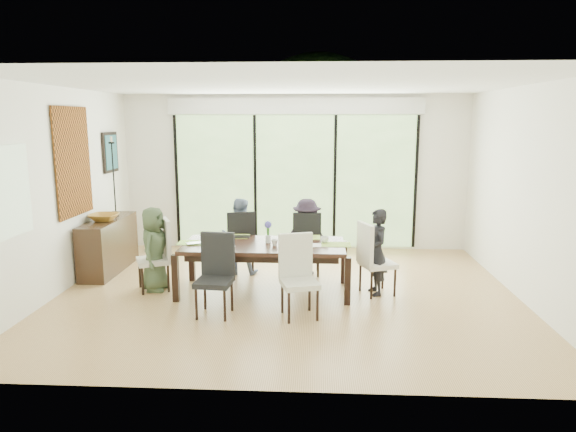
# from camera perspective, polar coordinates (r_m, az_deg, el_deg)

# --- Properties ---
(floor) EXTENTS (6.00, 5.00, 0.01)m
(floor) POSITION_cam_1_polar(r_m,az_deg,el_deg) (6.89, -0.11, -8.63)
(floor) COLOR #9C6D3E
(floor) RESTS_ON ground
(ceiling) EXTENTS (6.00, 5.00, 0.01)m
(ceiling) POSITION_cam_1_polar(r_m,az_deg,el_deg) (6.52, -0.12, 14.48)
(ceiling) COLOR white
(ceiling) RESTS_ON wall_back
(wall_back) EXTENTS (6.00, 0.02, 2.70)m
(wall_back) POSITION_cam_1_polar(r_m,az_deg,el_deg) (9.06, 0.78, 4.83)
(wall_back) COLOR white
(wall_back) RESTS_ON floor
(wall_front) EXTENTS (6.00, 0.02, 2.70)m
(wall_front) POSITION_cam_1_polar(r_m,az_deg,el_deg) (4.11, -2.10, -2.33)
(wall_front) COLOR silver
(wall_front) RESTS_ON floor
(wall_left) EXTENTS (0.02, 5.00, 2.70)m
(wall_left) POSITION_cam_1_polar(r_m,az_deg,el_deg) (7.38, -24.18, 2.55)
(wall_left) COLOR silver
(wall_left) RESTS_ON floor
(wall_right) EXTENTS (0.02, 5.00, 2.70)m
(wall_right) POSITION_cam_1_polar(r_m,az_deg,el_deg) (7.07, 25.05, 2.17)
(wall_right) COLOR silver
(wall_right) RESTS_ON floor
(glass_doors) EXTENTS (4.20, 0.02, 2.30)m
(glass_doors) POSITION_cam_1_polar(r_m,az_deg,el_deg) (9.03, 0.77, 3.85)
(glass_doors) COLOR #598C3F
(glass_doors) RESTS_ON wall_back
(blinds_header) EXTENTS (4.40, 0.06, 0.28)m
(blinds_header) POSITION_cam_1_polar(r_m,az_deg,el_deg) (8.96, 0.79, 12.13)
(blinds_header) COLOR white
(blinds_header) RESTS_ON wall_back
(mullion_a) EXTENTS (0.05, 0.04, 2.30)m
(mullion_a) POSITION_cam_1_polar(r_m,az_deg,el_deg) (9.35, -12.23, 3.84)
(mullion_a) COLOR black
(mullion_a) RESTS_ON wall_back
(mullion_b) EXTENTS (0.05, 0.04, 2.30)m
(mullion_b) POSITION_cam_1_polar(r_m,az_deg,el_deg) (9.08, -3.66, 3.87)
(mullion_b) COLOR black
(mullion_b) RESTS_ON wall_back
(mullion_c) EXTENTS (0.05, 0.04, 2.30)m
(mullion_c) POSITION_cam_1_polar(r_m,az_deg,el_deg) (9.02, 5.22, 3.80)
(mullion_c) COLOR black
(mullion_c) RESTS_ON wall_back
(mullion_d) EXTENTS (0.05, 0.04, 2.30)m
(mullion_d) POSITION_cam_1_polar(r_m,az_deg,el_deg) (9.18, 14.00, 3.65)
(mullion_d) COLOR black
(mullion_d) RESTS_ON wall_back
(side_window) EXTENTS (0.02, 0.90, 1.00)m
(side_window) POSITION_cam_1_polar(r_m,az_deg,el_deg) (6.31, -28.90, 2.30)
(side_window) COLOR #8CAD7F
(side_window) RESTS_ON wall_left
(deck) EXTENTS (6.00, 1.80, 0.10)m
(deck) POSITION_cam_1_polar(r_m,az_deg,el_deg) (10.17, 0.97, -2.53)
(deck) COLOR #4F3021
(deck) RESTS_ON ground
(rail_top) EXTENTS (6.00, 0.08, 0.06)m
(rail_top) POSITION_cam_1_polar(r_m,az_deg,el_deg) (10.84, 1.14, 1.53)
(rail_top) COLOR brown
(rail_top) RESTS_ON deck
(foliage_left) EXTENTS (3.20, 3.20, 3.20)m
(foliage_left) POSITION_cam_1_polar(r_m,az_deg,el_deg) (11.92, -7.41, 6.58)
(foliage_left) COLOR #14380F
(foliage_left) RESTS_ON ground
(foliage_mid) EXTENTS (4.00, 4.00, 4.00)m
(foliage_mid) POSITION_cam_1_polar(r_m,az_deg,el_deg) (12.30, 3.31, 8.45)
(foliage_mid) COLOR #14380F
(foliage_mid) RESTS_ON ground
(foliage_right) EXTENTS (2.80, 2.80, 2.80)m
(foliage_right) POSITION_cam_1_polar(r_m,az_deg,el_deg) (11.68, 12.19, 5.46)
(foliage_right) COLOR #14380F
(foliage_right) RESTS_ON ground
(foliage_far) EXTENTS (3.60, 3.60, 3.60)m
(foliage_far) POSITION_cam_1_polar(r_m,az_deg,el_deg) (13.05, -1.14, 7.80)
(foliage_far) COLOR #14380F
(foliage_far) RESTS_ON ground
(table_top) EXTENTS (2.12, 0.97, 0.05)m
(table_top) POSITION_cam_1_polar(r_m,az_deg,el_deg) (6.79, -2.69, -3.31)
(table_top) COLOR black
(table_top) RESTS_ON floor
(table_apron) EXTENTS (1.94, 0.79, 0.09)m
(table_apron) POSITION_cam_1_polar(r_m,az_deg,el_deg) (6.81, -2.68, -3.95)
(table_apron) COLOR black
(table_apron) RESTS_ON floor
(table_leg_fl) EXTENTS (0.08, 0.08, 0.61)m
(table_leg_fl) POSITION_cam_1_polar(r_m,az_deg,el_deg) (6.66, -12.38, -6.76)
(table_leg_fl) COLOR black
(table_leg_fl) RESTS_ON floor
(table_leg_fr) EXTENTS (0.08, 0.08, 0.61)m
(table_leg_fr) POSITION_cam_1_polar(r_m,az_deg,el_deg) (6.44, 6.63, -7.19)
(table_leg_fr) COLOR black
(table_leg_fr) RESTS_ON floor
(table_leg_bl) EXTENTS (0.08, 0.08, 0.61)m
(table_leg_bl) POSITION_cam_1_polar(r_m,az_deg,el_deg) (7.46, -10.64, -4.81)
(table_leg_bl) COLOR black
(table_leg_bl) RESTS_ON floor
(table_leg_br) EXTENTS (0.08, 0.08, 0.61)m
(table_leg_br) POSITION_cam_1_polar(r_m,az_deg,el_deg) (7.26, 6.22, -5.12)
(table_leg_br) COLOR black
(table_leg_br) RESTS_ON floor
(chair_left_end) EXTENTS (0.54, 0.54, 0.97)m
(chair_left_end) POSITION_cam_1_polar(r_m,az_deg,el_deg) (7.13, -14.79, -4.21)
(chair_left_end) COLOR silver
(chair_left_end) RESTS_ON floor
(chair_right_end) EXTENTS (0.52, 0.52, 0.97)m
(chair_right_end) POSITION_cam_1_polar(r_m,az_deg,el_deg) (6.84, 9.97, -4.64)
(chair_right_end) COLOR white
(chair_right_end) RESTS_ON floor
(chair_far_left) EXTENTS (0.50, 0.50, 0.97)m
(chair_far_left) POSITION_cam_1_polar(r_m,az_deg,el_deg) (7.70, -5.38, -2.81)
(chair_far_left) COLOR black
(chair_far_left) RESTS_ON floor
(chair_far_right) EXTENTS (0.42, 0.42, 0.97)m
(chair_far_right) POSITION_cam_1_polar(r_m,az_deg,el_deg) (7.61, 2.10, -2.91)
(chair_far_right) COLOR black
(chair_far_right) RESTS_ON floor
(chair_near_left) EXTENTS (0.44, 0.44, 0.97)m
(chair_near_left) POSITION_cam_1_polar(r_m,az_deg,el_deg) (6.07, -8.24, -6.57)
(chair_near_left) COLOR black
(chair_near_left) RESTS_ON floor
(chair_near_right) EXTENTS (0.50, 0.50, 0.97)m
(chair_near_right) POSITION_cam_1_polar(r_m,az_deg,el_deg) (5.96, 1.30, -6.79)
(chair_near_right) COLOR silver
(chair_near_right) RESTS_ON floor
(person_left_end) EXTENTS (0.37, 0.56, 1.14)m
(person_left_end) POSITION_cam_1_polar(r_m,az_deg,el_deg) (7.10, -14.67, -3.56)
(person_left_end) COLOR #415337
(person_left_end) RESTS_ON floor
(person_right_end) EXTENTS (0.43, 0.59, 1.14)m
(person_right_end) POSITION_cam_1_polar(r_m,az_deg,el_deg) (6.82, 9.83, -3.97)
(person_right_end) COLOR black
(person_right_end) RESTS_ON floor
(person_far_left) EXTENTS (0.55, 0.36, 1.14)m
(person_far_left) POSITION_cam_1_polar(r_m,az_deg,el_deg) (7.66, -5.41, -2.23)
(person_far_left) COLOR #7788AC
(person_far_left) RESTS_ON floor
(person_far_right) EXTENTS (0.57, 0.40, 1.14)m
(person_far_right) POSITION_cam_1_polar(r_m,az_deg,el_deg) (7.58, 2.10, -2.33)
(person_far_right) COLOR #261D2B
(person_far_right) RESTS_ON floor
(placemat_left) EXTENTS (0.39, 0.28, 0.01)m
(placemat_left) POSITION_cam_1_polar(r_m,az_deg,el_deg) (6.94, -10.53, -2.92)
(placemat_left) COLOR #89C044
(placemat_left) RESTS_ON table_top
(placemat_right) EXTENTS (0.39, 0.28, 0.01)m
(placemat_right) POSITION_cam_1_polar(r_m,az_deg,el_deg) (6.75, 5.37, -3.16)
(placemat_right) COLOR #86AA3C
(placemat_right) RESTS_ON table_top
(placemat_far_l) EXTENTS (0.39, 0.28, 0.01)m
(placemat_far_l) POSITION_cam_1_polar(r_m,az_deg,el_deg) (7.22, -5.93, -2.26)
(placemat_far_l) COLOR #8EA33A
(placemat_far_l) RESTS_ON table_top
(placemat_far_r) EXTENTS (0.39, 0.28, 0.01)m
(placemat_far_r) POSITION_cam_1_polar(r_m,az_deg,el_deg) (7.13, 2.04, -2.36)
(placemat_far_r) COLOR #A4C546
(placemat_far_r) RESTS_ON table_top
(placemat_paper) EXTENTS (0.39, 0.28, 0.01)m
(placemat_paper) POSITION_cam_1_polar(r_m,az_deg,el_deg) (6.57, -7.74, -3.60)
(placemat_paper) COLOR white
(placemat_paper) RESTS_ON table_top
(tablet_far_l) EXTENTS (0.23, 0.16, 0.01)m
(tablet_far_l) POSITION_cam_1_polar(r_m,az_deg,el_deg) (7.16, -5.20, -2.30)
(tablet_far_l) COLOR black
(tablet_far_l) RESTS_ON table_top
(tablet_far_r) EXTENTS (0.21, 0.15, 0.01)m
(tablet_far_r) POSITION_cam_1_polar(r_m,az_deg,el_deg) (7.09, 1.63, -2.40)
(tablet_far_r) COLOR black
(tablet_far_r) RESTS_ON table_top
(papers) EXTENTS (0.26, 0.19, 0.00)m
(papers) POSITION_cam_1_polar(r_m,az_deg,el_deg) (6.70, 3.25, -3.25)
(papers) COLOR white
(papers) RESTS_ON table_top
(platter_base) EXTENTS (0.23, 0.23, 0.02)m
(platter_base) POSITION_cam_1_polar(r_m,az_deg,el_deg) (6.57, -7.74, -3.49)
(platter_base) COLOR white
(platter_base) RESTS_ON table_top
(platter_snacks) EXTENTS (0.18, 0.18, 0.01)m
(platter_snacks) POSITION_cam_1_polar(r_m,az_deg,el_deg) (6.56, -7.75, -3.36)
(platter_snacks) COLOR #C84B17
(platter_snacks) RESTS_ON table_top
(vase) EXTENTS (0.07, 0.07, 0.11)m
(vase) POSITION_cam_1_polar(r_m,az_deg,el_deg) (6.81, -2.23, -2.56)
(vase) COLOR silver
(vase) RESTS_ON table_top
(hyacinth_stems) EXTENTS (0.04, 0.04, 0.14)m
(hyacinth_stems) POSITION_cam_1_polar(r_m,az_deg,el_deg) (6.79, -2.24, -1.69)
(hyacinth_stems) COLOR #337226
(hyacinth_stems) RESTS_ON table_top
(hyacinth_blooms) EXTENTS (0.10, 0.10, 0.10)m
(hyacinth_blooms) POSITION_cam_1_polar(r_m,az_deg,el_deg) (6.77, -2.24, -0.97)
(hyacinth_blooms) COLOR #534DC2
(hyacinth_blooms) RESTS_ON table_top
(laptop) EXTENTS (0.34, 0.30, 0.02)m
(laptop) POSITION_cam_1_polar(r_m,az_deg,el_deg) (6.82, -9.91, -3.06)
(laptop) COLOR silver
(laptop) RESTS_ON table_top
(cup_a) EXTENTS (0.14, 0.14, 0.08)m
(cup_a) POSITION_cam_1_polar(r_m,az_deg,el_deg) (7.02, -8.27, -2.36)
(cup_a) COLOR white
(cup_a) RESTS_ON table_top
(cup_b) EXTENTS (0.12, 0.12, 0.08)m
(cup_b) POSITION_cam_1_polar(r_m,az_deg,el_deg) (6.66, -1.49, -2.97)
(cup_b) COLOR white
(cup_b) RESTS_ON table_top
(cup_c) EXTENTS (0.11, 0.11, 0.08)m
(cup_c) POSITION_cam_1_polar(r_m,az_deg,el_deg) (6.83, 4.09, -2.63)
(cup_c) COLOR white
(cup_c) RESTS_ON table_top
(book) EXTENTS (0.15, 0.20, 0.02)m
(book) POSITION_cam_1_polar(r_m,az_deg,el_deg) (6.81, -0.55, -2.96)
(book) COLOR white
(book) RESTS_ON table_top
(sideboard) EXTENTS (0.40, 1.42, 0.80)m
(sideboard) POSITION_cam_1_polar(r_m,az_deg,el_deg) (8.25, -19.29, -3.07)
(sideboard) COLOR black
(sideboard) RESTS_ON floor
(bowl) EXTENTS (0.42, 0.42, 0.10)m
(bowl) POSITION_cam_1_polar(r_m,az_deg,el_deg) (8.06, -19.75, -0.13)
(bowl) COLOR #936420
(bowl) RESTS_ON sideboard
(candlestick_base) EXTENTS (0.09, 0.09, 0.04)m
(candlestick_base) POSITION_cam_1_polar(r_m,az_deg,el_deg) (8.48, -18.57, 0.22)
(candlestick_base) COLOR black
(candlestick_base) RESTS_ON sideboard
(candlestick_shaft) EXTENTS (0.02, 0.02, 1.11)m
(candlestick_shaft) POSITION_cam_1_polar(r_m,az_deg,el_deg) (8.40, -18.80, 3.96)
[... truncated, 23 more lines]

